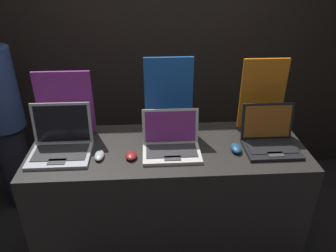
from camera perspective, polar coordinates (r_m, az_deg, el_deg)
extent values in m
cube|color=black|center=(3.04, -1.45, 15.47)|extent=(8.00, 0.05, 2.80)
cube|color=#282623|center=(2.36, 0.01, -13.82)|extent=(1.72, 0.63, 0.98)
cube|color=#B7B7BC|center=(2.07, -18.26, -4.95)|extent=(0.36, 0.27, 0.02)
cube|color=#2D2D30|center=(2.08, -18.19, -4.37)|extent=(0.32, 0.19, 0.00)
cube|color=#3F3F42|center=(1.99, -18.81, -5.91)|extent=(0.10, 0.06, 0.00)
cube|color=#B7B7BC|center=(2.12, -17.97, 0.44)|extent=(0.36, 0.04, 0.27)
cube|color=black|center=(2.11, -18.01, 0.37)|extent=(0.32, 0.03, 0.23)
ellipsoid|color=#B2B2B7|center=(2.00, -11.88, -5.04)|extent=(0.06, 0.11, 0.03)
cube|color=black|center=(2.30, -16.73, -1.08)|extent=(0.20, 0.07, 0.02)
cube|color=purple|center=(2.20, -17.51, 3.92)|extent=(0.36, 0.02, 0.42)
cube|color=silver|center=(1.98, 0.66, -4.86)|extent=(0.35, 0.22, 0.02)
cube|color=#2D2D30|center=(1.99, 0.62, -4.31)|extent=(0.31, 0.16, 0.00)
cube|color=#3F3F42|center=(1.92, 0.80, -5.65)|extent=(0.10, 0.05, 0.00)
cube|color=silver|center=(2.03, 0.41, -0.04)|extent=(0.35, 0.05, 0.22)
cube|color=#8C338C|center=(2.02, 0.43, -0.10)|extent=(0.31, 0.04, 0.19)
ellipsoid|color=maroon|center=(1.96, -6.43, -5.14)|extent=(0.07, 0.10, 0.03)
cube|color=black|center=(2.24, 0.11, -0.63)|extent=(0.17, 0.07, 0.02)
cube|color=#1E59B2|center=(2.12, 0.11, 5.51)|extent=(0.31, 0.02, 0.49)
cube|color=black|center=(2.12, 17.56, -3.94)|extent=(0.33, 0.24, 0.02)
cube|color=black|center=(2.13, 17.45, -3.41)|extent=(0.29, 0.17, 0.00)
cube|color=#3F3F42|center=(2.06, 18.26, -4.71)|extent=(0.09, 0.05, 0.00)
cube|color=black|center=(2.17, 16.89, 0.81)|extent=(0.33, 0.04, 0.24)
cube|color=#A5591E|center=(2.16, 16.95, 0.75)|extent=(0.30, 0.03, 0.21)
ellipsoid|color=navy|center=(2.06, 11.78, -3.82)|extent=(0.07, 0.11, 0.04)
cube|color=black|center=(2.35, 15.32, -0.23)|extent=(0.16, 0.07, 0.02)
cube|color=orange|center=(2.24, 16.12, 5.39)|extent=(0.29, 0.02, 0.48)
cylinder|color=#282833|center=(3.20, -24.82, -6.34)|extent=(0.25, 0.25, 0.79)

